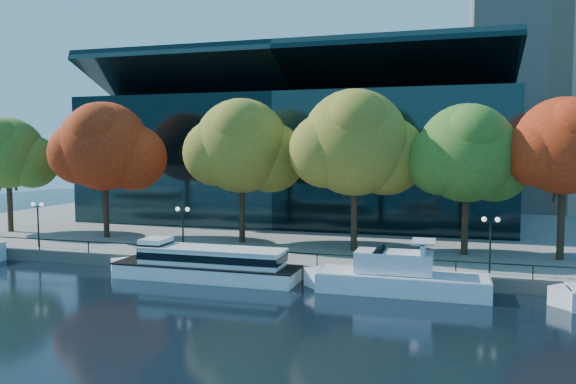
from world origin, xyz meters
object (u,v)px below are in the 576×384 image
(tree_0, at_px, (9,155))
(tree_1, at_px, (106,148))
(lamp_1, at_px, (183,220))
(lamp_0, at_px, (38,214))
(tour_boat, at_px, (201,263))
(tree_5, at_px, (566,148))
(tree_3, at_px, (357,145))
(lamp_2, at_px, (490,232))
(tree_2, at_px, (243,148))
(cruiser_near, at_px, (395,276))
(tree_4, at_px, (469,155))

(tree_0, relative_size, tree_1, 0.90)
(lamp_1, bearing_deg, lamp_0, 180.00)
(tour_boat, bearing_deg, lamp_0, 168.63)
(tree_1, height_order, tree_5, tree_1)
(tree_3, bearing_deg, tour_boat, -136.85)
(tree_3, bearing_deg, tree_5, 2.62)
(tour_boat, distance_m, lamp_2, 21.19)
(tour_boat, relative_size, tree_2, 1.15)
(lamp_0, bearing_deg, tree_2, 23.61)
(tree_2, distance_m, lamp_0, 19.44)
(tour_boat, xyz_separation_m, tree_0, (-27.12, 10.55, 7.97))
(lamp_0, xyz_separation_m, lamp_2, (38.44, 0.00, 0.00))
(tour_boat, height_order, tree_0, tree_0)
(tour_boat, bearing_deg, lamp_1, 133.01)
(tour_boat, xyz_separation_m, tree_5, (26.57, 10.26, 8.64))
(lamp_0, bearing_deg, lamp_1, 0.00)
(lamp_0, bearing_deg, lamp_2, 0.00)
(tree_1, bearing_deg, tree_0, 177.65)
(tour_boat, relative_size, lamp_1, 3.86)
(tour_boat, bearing_deg, tree_3, 43.15)
(tour_boat, distance_m, cruiser_near, 14.39)
(tree_5, xyz_separation_m, lamp_0, (-44.30, -6.69, -5.92))
(tree_4, height_order, lamp_0, tree_4)
(tour_boat, height_order, lamp_2, lamp_2)
(tree_2, bearing_deg, cruiser_near, -35.74)
(tree_1, distance_m, lamp_1, 14.53)
(tree_5, relative_size, lamp_0, 3.21)
(tree_5, bearing_deg, tree_1, -179.71)
(tree_0, xyz_separation_m, lamp_1, (23.79, -6.98, -5.25))
(tree_0, bearing_deg, tree_4, -0.17)
(tree_2, bearing_deg, lamp_1, -109.04)
(tree_5, bearing_deg, tree_4, 178.85)
(tree_3, bearing_deg, tree_0, 178.40)
(tree_2, height_order, lamp_0, tree_2)
(tour_boat, distance_m, tree_1, 19.95)
(tree_1, distance_m, tree_3, 25.07)
(tree_1, height_order, lamp_0, tree_1)
(tree_5, bearing_deg, tour_boat, -158.89)
(cruiser_near, distance_m, lamp_0, 32.43)
(tour_boat, height_order, lamp_1, lamp_1)
(tree_4, relative_size, tree_5, 0.97)
(lamp_0, bearing_deg, tour_boat, -11.37)
(lamp_0, relative_size, lamp_1, 1.00)
(lamp_2, bearing_deg, cruiser_near, -151.10)
(tree_0, relative_size, lamp_0, 3.02)
(tree_2, bearing_deg, tree_1, -176.23)
(tree_4, bearing_deg, tree_3, -174.40)
(cruiser_near, distance_m, lamp_1, 18.28)
(tree_1, xyz_separation_m, tree_2, (14.15, 0.93, 0.04))
(tree_1, height_order, tree_3, tree_3)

